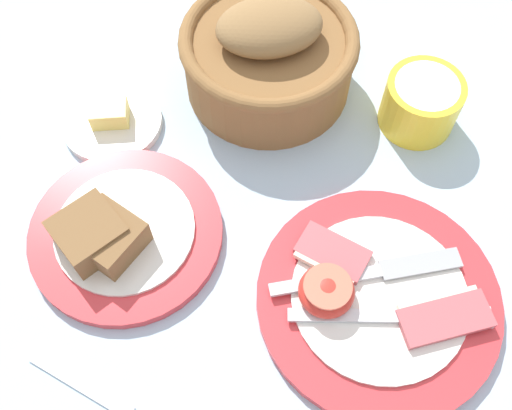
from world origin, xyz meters
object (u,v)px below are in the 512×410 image
object	(u,v)px
sugar_cup	(421,102)
bread_basket	(269,55)
bread_plate	(118,234)
breakfast_plate	(375,297)
butter_dish	(112,120)

from	to	relation	value
sugar_cup	bread_basket	bearing A→B (deg)	169.18
bread_plate	sugar_cup	size ratio (longest dim) A/B	2.33
breakfast_plate	sugar_cup	size ratio (longest dim) A/B	2.78
breakfast_plate	bread_plate	size ratio (longest dim) A/B	1.19
breakfast_plate	sugar_cup	world-z (taller)	sugar_cup
breakfast_plate	sugar_cup	distance (m)	0.22
bread_plate	bread_basket	size ratio (longest dim) A/B	1.00
bread_plate	sugar_cup	distance (m)	0.35
bread_basket	sugar_cup	bearing A→B (deg)	-10.82
bread_plate	butter_dish	size ratio (longest dim) A/B	1.75
bread_plate	bread_basket	world-z (taller)	bread_basket
bread_plate	butter_dish	bearing A→B (deg)	106.55
bread_basket	bread_plate	bearing A→B (deg)	-119.67
breakfast_plate	butter_dish	xyz separation A→B (m)	(-0.29, 0.17, -0.00)
butter_dish	sugar_cup	bearing A→B (deg)	7.99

